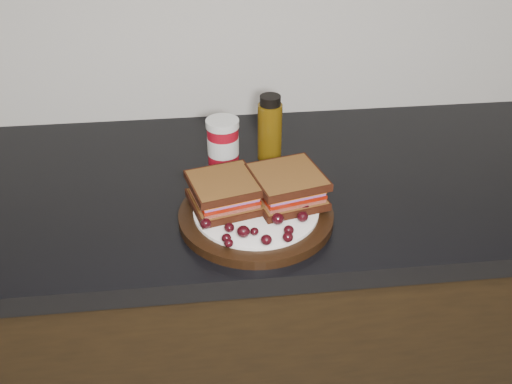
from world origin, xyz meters
TOP-DOWN VIEW (x-y plane):
  - base_cabinets at (0.00, 1.70)m, footprint 3.96×0.58m
  - countertop at (0.00, 1.70)m, footprint 3.98×0.60m
  - plate at (0.06, 1.56)m, footprint 0.28×0.28m
  - sandwich_left at (0.00, 1.58)m, footprint 0.14×0.14m
  - sandwich_right at (0.12, 1.58)m, footprint 0.15×0.15m
  - grape_0 at (-0.03, 1.51)m, footprint 0.02×0.02m
  - grape_1 at (0.00, 1.50)m, footprint 0.02×0.02m
  - grape_2 at (-0.00, 1.47)m, footprint 0.02×0.02m
  - grape_3 at (0.00, 1.46)m, footprint 0.02×0.02m
  - grape_4 at (0.03, 1.48)m, footprint 0.02×0.02m
  - grape_5 at (0.05, 1.48)m, footprint 0.01×0.01m
  - grape_6 at (0.06, 1.46)m, footprint 0.02×0.02m
  - grape_7 at (0.10, 1.46)m, footprint 0.02×0.02m
  - grape_8 at (0.10, 1.48)m, footprint 0.02×0.02m
  - grape_9 at (0.09, 1.51)m, footprint 0.02×0.02m
  - grape_10 at (0.13, 1.51)m, footprint 0.02×0.02m
  - grape_11 at (0.14, 1.53)m, footprint 0.02×0.02m
  - grape_12 at (0.14, 1.54)m, footprint 0.02×0.02m
  - grape_13 at (0.15, 1.57)m, footprint 0.02×0.02m
  - grape_14 at (0.13, 1.58)m, footprint 0.02×0.02m
  - grape_15 at (0.11, 1.59)m, footprint 0.02×0.02m
  - grape_16 at (0.02, 1.62)m, footprint 0.02×0.02m
  - grape_17 at (0.02, 1.59)m, footprint 0.02×0.02m
  - grape_18 at (-0.03, 1.60)m, footprint 0.02×0.02m
  - grape_19 at (-0.03, 1.59)m, footprint 0.02×0.02m
  - grape_20 at (-0.01, 1.54)m, footprint 0.02×0.02m
  - grape_21 at (-0.01, 1.54)m, footprint 0.01×0.01m
  - grape_22 at (0.01, 1.58)m, footprint 0.02×0.02m
  - grape_23 at (-0.03, 1.60)m, footprint 0.02×0.02m
  - grape_24 at (-0.01, 1.57)m, footprint 0.02×0.02m
  - condiment_jar at (0.01, 1.77)m, footprint 0.09×0.09m
  - oil_bottle at (0.11, 1.78)m, footprint 0.06×0.06m

SIDE VIEW (x-z plane):
  - base_cabinets at x=0.00m, z-range 0.00..0.86m
  - countertop at x=0.00m, z-range 0.86..0.90m
  - plate at x=0.06m, z-range 0.90..0.92m
  - grape_21 at x=-0.01m, z-range 0.92..0.94m
  - grape_5 at x=0.05m, z-range 0.92..0.94m
  - grape_3 at x=0.00m, z-range 0.92..0.94m
  - grape_16 at x=0.02m, z-range 0.92..0.94m
  - grape_2 at x=0.00m, z-range 0.92..0.94m
  - grape_11 at x=0.14m, z-range 0.92..0.94m
  - grape_22 at x=0.01m, z-range 0.92..0.94m
  - grape_1 at x=0.00m, z-range 0.92..0.94m
  - grape_15 at x=0.11m, z-range 0.92..0.94m
  - grape_8 at x=0.10m, z-range 0.92..0.94m
  - grape_7 at x=0.10m, z-range 0.92..0.94m
  - grape_14 at x=0.13m, z-range 0.92..0.94m
  - grape_23 at x=-0.03m, z-range 0.92..0.94m
  - grape_12 at x=0.14m, z-range 0.92..0.94m
  - grape_17 at x=0.02m, z-range 0.92..0.94m
  - grape_6 at x=0.06m, z-range 0.92..0.94m
  - grape_13 at x=0.15m, z-range 0.92..0.94m
  - grape_20 at x=-0.01m, z-range 0.92..0.94m
  - grape_0 at x=-0.03m, z-range 0.92..0.94m
  - grape_10 at x=0.13m, z-range 0.92..0.94m
  - grape_18 at x=-0.03m, z-range 0.92..0.94m
  - grape_19 at x=-0.03m, z-range 0.92..0.94m
  - grape_24 at x=-0.01m, z-range 0.92..0.94m
  - grape_9 at x=0.09m, z-range 0.92..0.94m
  - grape_4 at x=0.03m, z-range 0.92..0.94m
  - condiment_jar at x=0.01m, z-range 0.90..1.00m
  - sandwich_left at x=0.00m, z-range 0.92..0.98m
  - sandwich_right at x=0.12m, z-range 0.92..0.98m
  - oil_bottle at x=0.11m, z-range 0.90..1.04m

